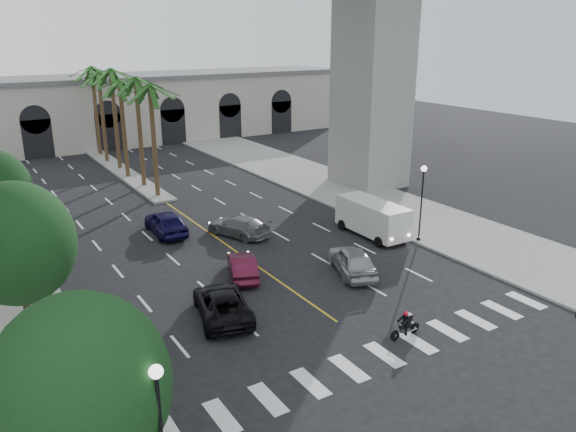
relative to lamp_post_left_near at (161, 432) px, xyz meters
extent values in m
plane|color=black|center=(11.40, 5.00, -3.22)|extent=(140.00, 140.00, 0.00)
cube|color=gray|center=(26.40, 20.00, -3.15)|extent=(8.00, 100.00, 0.15)
cube|color=gray|center=(11.40, 43.00, -3.12)|extent=(2.00, 24.00, 0.20)
cube|color=#B6B1A3|center=(11.40, 60.00, 0.78)|extent=(70.00, 10.00, 8.00)
cube|color=slate|center=(11.40, 60.00, 5.03)|extent=(71.00, 10.50, 0.50)
cube|color=gray|center=(29.90, 27.00, 7.18)|extent=(5.00, 6.00, 20.80)
cylinder|color=#47331E|center=(11.40, 33.00, 1.53)|extent=(0.40, 0.40, 9.50)
cylinder|color=#47331E|center=(11.50, 37.00, 1.68)|extent=(0.40, 0.40, 9.80)
cylinder|color=#47331E|center=(11.20, 41.00, 1.43)|extent=(0.40, 0.40, 9.30)
cylinder|color=#47331E|center=(11.55, 45.00, 1.83)|extent=(0.40, 0.40, 10.10)
cylinder|color=#47331E|center=(11.30, 49.00, 1.58)|extent=(0.40, 0.40, 9.60)
cylinder|color=#47331E|center=(11.60, 53.00, 1.73)|extent=(0.40, 0.40, 9.90)
ellipsoid|color=black|center=(-1.60, 2.00, 0.81)|extent=(5.20, 5.20, 5.72)
cylinder|color=#382616|center=(-1.60, 15.00, -2.00)|extent=(0.36, 0.36, 2.45)
ellipsoid|color=black|center=(-1.60, 15.00, 0.99)|extent=(5.44, 5.44, 5.98)
sphere|color=white|center=(0.00, 0.00, 1.93)|extent=(0.40, 0.40, 0.40)
cylinder|color=black|center=(0.00, 21.00, -3.04)|extent=(0.28, 0.28, 0.36)
cylinder|color=black|center=(0.00, 21.00, -0.62)|extent=(0.11, 0.11, 5.00)
sphere|color=white|center=(0.00, 21.00, 1.93)|extent=(0.40, 0.40, 0.40)
cylinder|color=black|center=(22.80, 13.00, -3.04)|extent=(0.28, 0.28, 0.36)
cylinder|color=black|center=(22.80, 13.00, -0.62)|extent=(0.11, 0.11, 5.00)
sphere|color=white|center=(22.80, 13.00, 1.93)|extent=(0.40, 0.40, 0.40)
cylinder|color=black|center=(0.10, 2.50, -1.47)|extent=(0.10, 0.10, 3.50)
cube|color=black|center=(0.10, 2.50, 0.03)|extent=(0.25, 0.18, 0.80)
cylinder|color=black|center=(0.10, 6.50, -1.47)|extent=(0.10, 0.10, 3.50)
cube|color=black|center=(0.10, 6.50, 0.03)|extent=(0.25, 0.18, 0.80)
cylinder|color=black|center=(12.60, 4.15, -2.95)|extent=(0.55, 0.12, 0.55)
cylinder|color=black|center=(13.91, 4.22, -2.95)|extent=(0.55, 0.12, 0.55)
cube|color=silver|center=(13.30, 4.19, -2.88)|extent=(0.38, 0.28, 0.24)
cube|color=black|center=(13.16, 4.18, -2.62)|extent=(0.51, 0.23, 0.18)
cube|color=black|center=(13.57, 4.20, -2.66)|extent=(0.42, 0.24, 0.11)
cylinder|color=black|center=(12.80, 4.16, -2.42)|extent=(0.06, 0.50, 0.03)
cube|color=black|center=(13.36, 4.19, -2.31)|extent=(0.26, 0.36, 0.47)
cube|color=black|center=(13.51, 4.20, -2.27)|extent=(0.14, 0.28, 0.35)
sphere|color=red|center=(13.24, 4.18, -2.00)|extent=(0.24, 0.24, 0.24)
imported|color=#98999D|center=(15.70, 11.29, -2.40)|extent=(3.50, 5.19, 1.64)
imported|color=#490E22|center=(9.90, 14.25, -2.53)|extent=(2.87, 4.44, 1.38)
imported|color=black|center=(6.81, 10.52, -2.50)|extent=(3.63, 5.66, 1.45)
imported|color=slate|center=(12.92, 20.70, -2.51)|extent=(3.63, 5.29, 1.42)
imported|color=#110D3F|center=(8.71, 23.71, -2.37)|extent=(2.17, 5.04, 1.70)
cube|color=silver|center=(20.90, 15.70, -1.83)|extent=(2.19, 5.82, 2.15)
cube|color=black|center=(20.88, 12.96, -1.56)|extent=(1.99, 0.28, 0.91)
cylinder|color=black|center=(19.86, 13.67, -2.85)|extent=(0.31, 0.75, 0.75)
cylinder|color=black|center=(21.91, 13.65, -2.85)|extent=(0.31, 0.75, 0.75)
cylinder|color=black|center=(19.89, 17.75, -2.85)|extent=(0.31, 0.75, 0.75)
cylinder|color=black|center=(21.94, 17.73, -2.85)|extent=(0.31, 0.75, 0.75)
imported|color=black|center=(-0.10, 9.07, -2.18)|extent=(0.72, 0.55, 1.78)
imported|color=black|center=(-2.78, 9.45, -2.09)|extent=(1.02, 0.83, 1.96)
camera|label=1|loc=(-3.82, -12.75, 10.53)|focal=35.00mm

